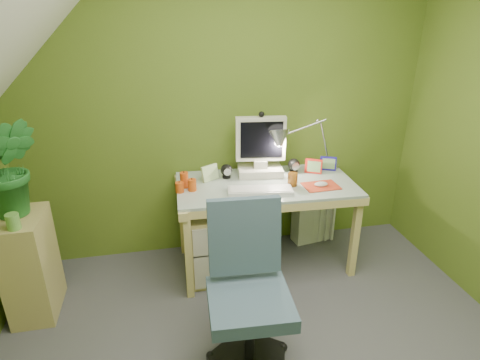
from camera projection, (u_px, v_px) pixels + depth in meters
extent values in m
cube|color=#577223|center=(224.00, 108.00, 3.08)|extent=(3.20, 0.01, 2.40)
cube|color=silver|center=(260.00, 190.00, 2.85)|extent=(0.47, 0.21, 0.02)
cube|color=#BA371D|center=(321.00, 186.00, 2.93)|extent=(0.26, 0.19, 0.01)
ellipsoid|color=silver|center=(321.00, 184.00, 2.93)|extent=(0.11, 0.07, 0.03)
cylinder|color=#935015|center=(293.00, 179.00, 2.93)|extent=(0.07, 0.07, 0.09)
cube|color=red|center=(314.00, 166.00, 3.16)|extent=(0.13, 0.08, 0.11)
cube|color=navy|center=(328.00, 163.00, 3.22)|extent=(0.12, 0.07, 0.11)
cube|color=#B3D190|center=(210.00, 173.00, 3.02)|extent=(0.13, 0.09, 0.12)
cube|color=tan|center=(31.00, 266.00, 2.62)|extent=(0.27, 0.41, 0.72)
imported|color=#236A28|center=(10.00, 168.00, 2.40)|extent=(0.39, 0.33, 0.62)
cylinder|color=#67A444|center=(13.00, 222.00, 2.33)|extent=(0.09, 0.09, 0.10)
cube|color=white|center=(313.00, 221.00, 3.54)|extent=(0.37, 0.20, 0.35)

